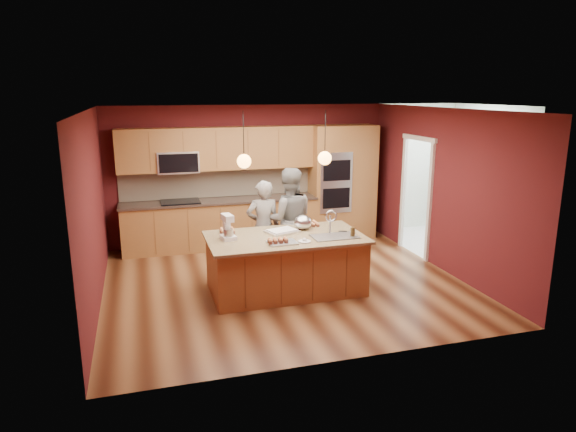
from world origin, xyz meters
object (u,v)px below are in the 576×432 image
object	(u,v)px
person_left	(263,227)
island	(287,263)
person_right	(289,220)
mixing_bowl	(303,222)
stand_mixer	(228,229)

from	to	relation	value
person_left	island	bearing A→B (deg)	100.36
person_right	mixing_bowl	world-z (taller)	person_right
island	person_right	world-z (taller)	person_right
person_left	mixing_bowl	bearing A→B (deg)	131.30
person_left	stand_mixer	size ratio (longest dim) A/B	4.25
island	mixing_bowl	distance (m)	0.71
island	person_right	size ratio (longest dim) A/B	1.34
person_right	stand_mixer	xyz separation A→B (m)	(-1.16, -0.81, 0.14)
island	person_right	bearing A→B (deg)	71.48
person_right	stand_mixer	world-z (taller)	person_right
island	mixing_bowl	world-z (taller)	island
person_left	mixing_bowl	size ratio (longest dim) A/B	5.60
island	mixing_bowl	xyz separation A→B (m)	(0.36, 0.31, 0.53)
person_left	person_right	xyz separation A→B (m)	(0.44, 0.00, 0.09)
island	person_left	size ratio (longest dim) A/B	1.50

